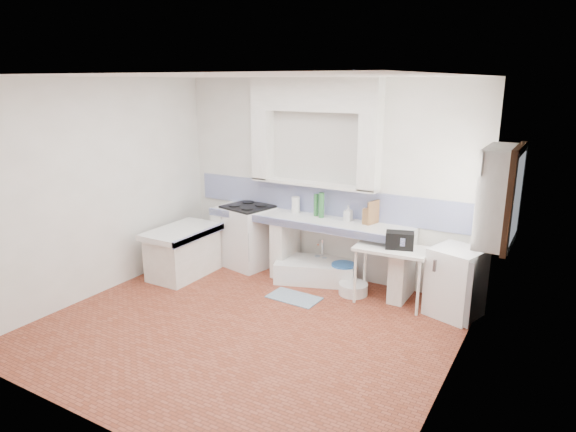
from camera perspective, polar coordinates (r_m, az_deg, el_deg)
The scene contains 36 objects.
floor at distance 5.93m, azimuth -4.97°, elevation -12.54°, with size 4.50×4.50×0.00m, color brown.
ceiling at distance 5.26m, azimuth -5.68°, elevation 15.61°, with size 4.50×4.50×0.00m, color white.
wall_back at distance 7.11m, azimuth 4.05°, elevation 4.16°, with size 4.50×4.50×0.00m, color white.
wall_front at distance 4.04m, azimuth -21.94°, elevation -5.54°, with size 4.50×4.50×0.00m, color white.
wall_left at distance 6.95m, azimuth -20.66°, elevation 2.96°, with size 4.50×4.50×0.00m, color white.
wall_right at distance 4.56m, azimuth 18.52°, elevation -2.92°, with size 4.50×4.50×0.00m, color white.
alcove_mass at distance 6.92m, azimuth 3.00°, elevation 13.68°, with size 1.90×0.25×0.45m, color white.
window_frame at distance 5.63m, azimuth 23.00°, elevation 2.13°, with size 0.35×0.86×1.06m, color #321D10.
lace_valance at distance 5.58m, azimuth 21.92°, elevation 6.12°, with size 0.01×0.84×0.24m, color white.
counter_slab at distance 7.02m, azimuth 2.16°, elevation -0.49°, with size 3.00×0.60×0.08m, color white.
counter_lip at distance 6.78m, azimuth 1.05°, elevation -1.04°, with size 3.00×0.04×0.10m, color navy.
counter_pier_left at distance 7.87m, azimuth -6.92°, elevation -2.26°, with size 0.20×0.55×0.82m, color white.
counter_pier_mid at distance 7.31m, azimuth -0.30°, elevation -3.51°, with size 0.20×0.55×0.82m, color white.
counter_pier_right at distance 6.65m, azimuth 12.88°, elevation -5.85°, with size 0.20×0.55×0.82m, color white.
peninsula_top at distance 7.33m, azimuth -11.98°, elevation -1.75°, with size 0.70×1.10×0.08m, color white.
peninsula_base at distance 7.44m, azimuth -11.83°, elevation -4.33°, with size 0.60×1.00×0.62m, color white.
peninsula_lip at distance 7.12m, azimuth -9.99°, elevation -2.15°, with size 0.04×1.10×0.10m, color navy.
backsplash at distance 7.16m, azimuth 3.96°, elevation 1.79°, with size 4.27×0.03×0.40m, color navy.
stove at distance 7.62m, azimuth -4.53°, elevation -2.39°, with size 0.65×0.63×0.92m, color white.
sink at distance 7.17m, azimuth 3.12°, elevation -6.30°, with size 1.10×0.59×0.26m, color white.
side_table at distance 6.50m, azimuth 11.57°, elevation -6.65°, with size 0.90×0.50×0.04m, color white.
fridge at distance 6.37m, azimuth 18.56°, elevation -7.16°, with size 0.54×0.54×0.84m, color white.
bucket_red at distance 7.16m, azimuth 1.23°, elevation -6.30°, with size 0.28×0.28×0.26m, color red.
bucket_orange at distance 7.08m, azimuth 3.21°, elevation -6.55°, with size 0.29×0.29×0.27m, color orange.
bucket_blue at distance 7.01m, azimuth 6.31°, elevation -6.66°, with size 0.34×0.34×0.32m, color #2967B8.
basin_white at distance 6.78m, azimuth 7.45°, elevation -8.22°, with size 0.39×0.39×0.15m, color white.
water_bottle_a at distance 7.32m, azimuth 3.36°, elevation -5.66°, with size 0.08×0.08×0.30m, color silver.
water_bottle_b at distance 7.28m, azimuth 4.15°, elevation -5.85°, with size 0.08×0.08×0.29m, color silver.
black_bag at distance 6.32m, azimuth 12.61°, elevation -2.72°, with size 0.34×0.19×0.21m, color black.
green_bottle_a at distance 7.07m, azimuth 3.22°, elevation 1.26°, with size 0.07×0.07×0.31m, color #307338.
green_bottle_b at distance 6.98m, azimuth 3.82°, elevation 1.24°, with size 0.08×0.08×0.35m, color #307338.
knife_block at distance 6.73m, azimuth 8.99°, elevation -0.04°, with size 0.11×0.09×0.22m, color brown.
cutting_board at distance 6.74m, azimuth 9.69°, elevation 0.39°, with size 0.02×0.23×0.32m, color brown.
paper_towel at distance 7.23m, azimuth 0.88°, elevation 1.29°, with size 0.12×0.12×0.24m, color white.
soap_bottle at distance 6.86m, azimuth 6.88°, elevation 0.33°, with size 0.10×0.10×0.22m, color white.
rug at distance 6.64m, azimuth 0.69°, elevation -9.28°, with size 0.68×0.39×0.01m, color #355A7E.
Camera 1 is at (3.06, -4.28, 2.75)m, focal length 31.20 mm.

